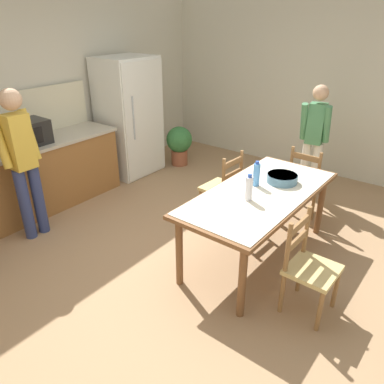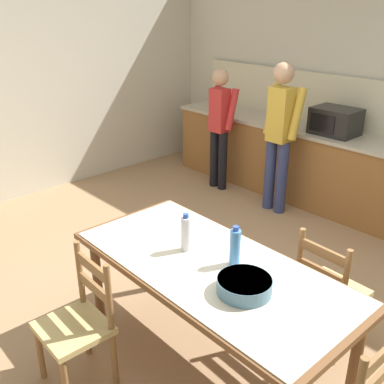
{
  "view_description": "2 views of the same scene",
  "coord_description": "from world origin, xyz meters",
  "px_view_note": "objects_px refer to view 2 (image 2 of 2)",
  "views": [
    {
      "loc": [
        -2.69,
        -2.13,
        2.42
      ],
      "look_at": [
        -0.2,
        -0.23,
        0.91
      ],
      "focal_mm": 35.0,
      "sensor_mm": 36.0,
      "label": 1
    },
    {
      "loc": [
        2.14,
        -2.37,
        2.33
      ],
      "look_at": [
        -0.24,
        -0.15,
        0.93
      ],
      "focal_mm": 42.0,
      "sensor_mm": 36.0,
      "label": 2
    }
  ],
  "objects_px": {
    "dining_table": "(211,275)",
    "person_at_counter": "(280,131)",
    "bottle_near_centre": "(186,233)",
    "person_at_sink": "(220,123)",
    "chair_side_far_right": "(329,291)",
    "microwave": "(335,121)",
    "bottle_off_centre": "(235,247)",
    "chair_side_near_left": "(79,324)",
    "serving_bowl": "(244,285)"
  },
  "relations": [
    {
      "from": "microwave",
      "to": "chair_side_near_left",
      "type": "relative_size",
      "value": 0.55
    },
    {
      "from": "dining_table",
      "to": "bottle_near_centre",
      "type": "relative_size",
      "value": 7.25
    },
    {
      "from": "chair_side_near_left",
      "to": "chair_side_far_right",
      "type": "xyz_separation_m",
      "value": [
        0.9,
        1.46,
        0.0
      ]
    },
    {
      "from": "bottle_near_centre",
      "to": "serving_bowl",
      "type": "xyz_separation_m",
      "value": [
        0.58,
        -0.08,
        -0.07
      ]
    },
    {
      "from": "bottle_near_centre",
      "to": "person_at_sink",
      "type": "relative_size",
      "value": 0.17
    },
    {
      "from": "chair_side_far_right",
      "to": "person_at_sink",
      "type": "bearing_deg",
      "value": -28.3
    },
    {
      "from": "person_at_sink",
      "to": "person_at_counter",
      "type": "xyz_separation_m",
      "value": [
        0.94,
        -0.02,
        0.09
      ]
    },
    {
      "from": "serving_bowl",
      "to": "person_at_counter",
      "type": "distance_m",
      "value": 2.83
    },
    {
      "from": "dining_table",
      "to": "person_at_counter",
      "type": "distance_m",
      "value": 2.61
    },
    {
      "from": "person_at_counter",
      "to": "dining_table",
      "type": "bearing_deg",
      "value": -152.51
    },
    {
      "from": "bottle_off_centre",
      "to": "microwave",
      "type": "bearing_deg",
      "value": 108.75
    },
    {
      "from": "chair_side_far_right",
      "to": "person_at_sink",
      "type": "xyz_separation_m",
      "value": [
        -2.59,
        1.59,
        0.43
      ]
    },
    {
      "from": "bottle_off_centre",
      "to": "chair_side_far_right",
      "type": "bearing_deg",
      "value": 60.62
    },
    {
      "from": "serving_bowl",
      "to": "person_at_sink",
      "type": "bearing_deg",
      "value": 136.03
    },
    {
      "from": "person_at_counter",
      "to": "chair_side_near_left",
      "type": "bearing_deg",
      "value": -166.15
    },
    {
      "from": "chair_side_far_right",
      "to": "chair_side_near_left",
      "type": "bearing_deg",
      "value": 61.65
    },
    {
      "from": "serving_bowl",
      "to": "bottle_near_centre",
      "type": "bearing_deg",
      "value": 172.42
    },
    {
      "from": "microwave",
      "to": "person_at_sink",
      "type": "height_order",
      "value": "person_at_sink"
    },
    {
      "from": "person_at_sink",
      "to": "serving_bowl",
      "type": "bearing_deg",
      "value": -133.97
    },
    {
      "from": "bottle_off_centre",
      "to": "chair_side_far_right",
      "type": "distance_m",
      "value": 0.85
    },
    {
      "from": "microwave",
      "to": "person_at_counter",
      "type": "distance_m",
      "value": 0.65
    },
    {
      "from": "microwave",
      "to": "serving_bowl",
      "type": "bearing_deg",
      "value": -68.15
    },
    {
      "from": "dining_table",
      "to": "chair_side_far_right",
      "type": "bearing_deg",
      "value": 58.45
    },
    {
      "from": "dining_table",
      "to": "person_at_counter",
      "type": "bearing_deg",
      "value": 117.49
    },
    {
      "from": "dining_table",
      "to": "bottle_off_centre",
      "type": "bearing_deg",
      "value": 47.96
    },
    {
      "from": "bottle_near_centre",
      "to": "person_at_counter",
      "type": "xyz_separation_m",
      "value": [
        -0.95,
        2.3,
        0.07
      ]
    },
    {
      "from": "bottle_near_centre",
      "to": "bottle_off_centre",
      "type": "relative_size",
      "value": 1.0
    },
    {
      "from": "person_at_counter",
      "to": "chair_side_far_right",
      "type": "bearing_deg",
      "value": -133.64
    },
    {
      "from": "dining_table",
      "to": "chair_side_near_left",
      "type": "bearing_deg",
      "value": -121.6
    },
    {
      "from": "chair_side_far_right",
      "to": "bottle_near_centre",
      "type": "bearing_deg",
      "value": 49.64
    },
    {
      "from": "microwave",
      "to": "person_at_sink",
      "type": "bearing_deg",
      "value": -159.29
    },
    {
      "from": "dining_table",
      "to": "chair_side_near_left",
      "type": "xyz_separation_m",
      "value": [
        -0.45,
        -0.73,
        -0.25
      ]
    },
    {
      "from": "bottle_off_centre",
      "to": "chair_side_near_left",
      "type": "height_order",
      "value": "bottle_off_centre"
    },
    {
      "from": "bottle_off_centre",
      "to": "serving_bowl",
      "type": "relative_size",
      "value": 0.84
    },
    {
      "from": "chair_side_near_left",
      "to": "chair_side_far_right",
      "type": "relative_size",
      "value": 1.0
    },
    {
      "from": "microwave",
      "to": "bottle_off_centre",
      "type": "relative_size",
      "value": 1.85
    },
    {
      "from": "bottle_near_centre",
      "to": "person_at_sink",
      "type": "height_order",
      "value": "person_at_sink"
    },
    {
      "from": "dining_table",
      "to": "bottle_near_centre",
      "type": "distance_m",
      "value": 0.32
    },
    {
      "from": "dining_table",
      "to": "bottle_off_centre",
      "type": "height_order",
      "value": "bottle_off_centre"
    },
    {
      "from": "person_at_sink",
      "to": "person_at_counter",
      "type": "relative_size",
      "value": 0.9
    },
    {
      "from": "serving_bowl",
      "to": "chair_side_far_right",
      "type": "distance_m",
      "value": 0.9
    },
    {
      "from": "bottle_off_centre",
      "to": "person_at_sink",
      "type": "bearing_deg",
      "value": 135.4
    },
    {
      "from": "bottle_near_centre",
      "to": "chair_side_far_right",
      "type": "xyz_separation_m",
      "value": [
        0.69,
        0.73,
        -0.46
      ]
    },
    {
      "from": "serving_bowl",
      "to": "person_at_sink",
      "type": "distance_m",
      "value": 3.45
    },
    {
      "from": "person_at_sink",
      "to": "dining_table",
      "type": "bearing_deg",
      "value": -137.28
    },
    {
      "from": "dining_table",
      "to": "microwave",
      "type": "bearing_deg",
      "value": 106.23
    },
    {
      "from": "dining_table",
      "to": "chair_side_far_right",
      "type": "distance_m",
      "value": 0.89
    },
    {
      "from": "microwave",
      "to": "person_at_sink",
      "type": "relative_size",
      "value": 0.32
    },
    {
      "from": "chair_side_near_left",
      "to": "person_at_counter",
      "type": "bearing_deg",
      "value": 105.81
    },
    {
      "from": "bottle_off_centre",
      "to": "person_at_counter",
      "type": "bearing_deg",
      "value": 120.61
    }
  ]
}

